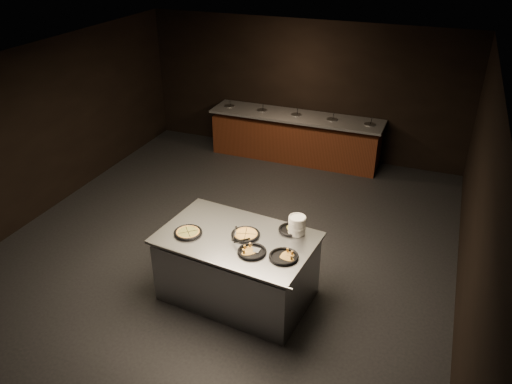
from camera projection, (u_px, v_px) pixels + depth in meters
room at (226, 163)px, 7.43m from camera, size 7.02×8.02×2.92m
salad_bar at (295, 140)px, 10.82m from camera, size 3.70×0.83×1.18m
serving_counter at (237, 268)px, 6.80m from camera, size 2.15×1.50×0.98m
plate_stack at (297, 225)px, 6.56m from camera, size 0.23×0.23×0.26m
pan_veggie_whole at (188, 232)px, 6.61m from camera, size 0.38×0.38×0.04m
pan_cheese_whole at (246, 234)px, 6.57m from camera, size 0.38×0.38×0.04m
pan_cheese_slices_a at (291, 229)px, 6.67m from camera, size 0.33×0.33×0.04m
pan_cheese_slices_b at (252, 251)px, 6.23m from camera, size 0.37×0.37×0.04m
pan_veggie_slices at (284, 256)px, 6.14m from camera, size 0.37×0.37×0.04m
server_left at (235, 233)px, 6.49m from camera, size 0.12×0.32×0.16m
server_right at (246, 243)px, 6.27m from camera, size 0.36×0.11×0.17m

